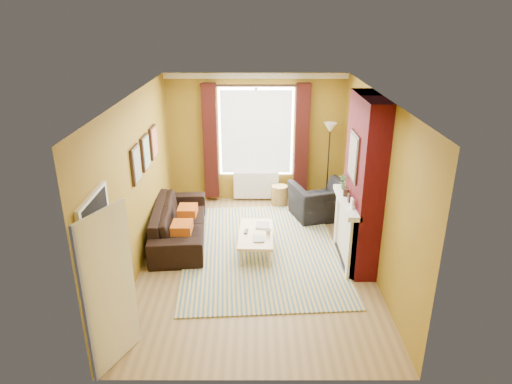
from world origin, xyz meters
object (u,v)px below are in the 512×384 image
(coffee_table, at_px, (256,235))
(floor_lamp, at_px, (329,141))
(armchair, at_px, (321,201))
(sofa, at_px, (179,222))
(wicker_stool, at_px, (279,195))

(coffee_table, bearing_deg, floor_lamp, 56.11)
(armchair, bearing_deg, sofa, 2.05)
(sofa, xyz_separation_m, floor_lamp, (2.96, 1.62, 1.10))
(floor_lamp, bearing_deg, wicker_stool, 180.00)
(armchair, xyz_separation_m, coffee_table, (-1.32, -1.48, -0.01))
(coffee_table, relative_size, wicker_stool, 2.74)
(sofa, distance_m, coffee_table, 1.51)
(armchair, xyz_separation_m, floor_lamp, (0.22, 0.68, 1.08))
(sofa, height_order, wicker_stool, sofa)
(coffee_table, height_order, wicker_stool, wicker_stool)
(armchair, height_order, coffee_table, armchair)
(sofa, bearing_deg, coffee_table, -115.59)
(floor_lamp, bearing_deg, coffee_table, -125.56)
(armchair, xyz_separation_m, wicker_stool, (-0.81, 0.68, -0.14))
(sofa, distance_m, floor_lamp, 3.55)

